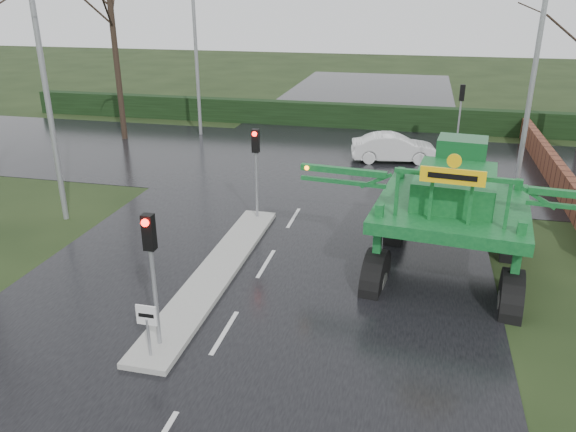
% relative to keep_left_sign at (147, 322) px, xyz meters
% --- Properties ---
extents(ground, '(140.00, 140.00, 0.00)m').
position_rel_keep_left_sign_xyz_m(ground, '(1.30, 1.50, -1.06)').
color(ground, black).
rests_on(ground, ground).
extents(road_main, '(14.00, 80.00, 0.02)m').
position_rel_keep_left_sign_xyz_m(road_main, '(1.30, 11.50, -1.05)').
color(road_main, black).
rests_on(road_main, ground).
extents(road_cross, '(80.00, 12.00, 0.02)m').
position_rel_keep_left_sign_xyz_m(road_cross, '(1.30, 17.50, -1.05)').
color(road_cross, black).
rests_on(road_cross, ground).
extents(median_island, '(1.20, 10.00, 0.16)m').
position_rel_keep_left_sign_xyz_m(median_island, '(0.00, 4.50, -0.97)').
color(median_island, gray).
rests_on(median_island, ground).
extents(hedge_row, '(44.00, 0.90, 1.50)m').
position_rel_keep_left_sign_xyz_m(hedge_row, '(1.30, 25.50, -0.31)').
color(hedge_row, black).
rests_on(hedge_row, ground).
extents(brick_wall, '(0.40, 20.00, 1.20)m').
position_rel_keep_left_sign_xyz_m(brick_wall, '(11.80, 17.50, -0.46)').
color(brick_wall, '#592D1E').
rests_on(brick_wall, ground).
extents(keep_left_sign, '(0.50, 0.07, 1.35)m').
position_rel_keep_left_sign_xyz_m(keep_left_sign, '(0.00, 0.00, 0.00)').
color(keep_left_sign, gray).
rests_on(keep_left_sign, ground).
extents(traffic_signal_near, '(0.26, 0.33, 3.52)m').
position_rel_keep_left_sign_xyz_m(traffic_signal_near, '(0.00, 0.49, 1.53)').
color(traffic_signal_near, gray).
rests_on(traffic_signal_near, ground).
extents(traffic_signal_mid, '(0.26, 0.33, 3.52)m').
position_rel_keep_left_sign_xyz_m(traffic_signal_mid, '(0.00, 8.99, 1.53)').
color(traffic_signal_mid, gray).
rests_on(traffic_signal_mid, ground).
extents(traffic_signal_far, '(0.26, 0.33, 3.52)m').
position_rel_keep_left_sign_xyz_m(traffic_signal_far, '(7.80, 21.51, 1.53)').
color(traffic_signal_far, gray).
rests_on(traffic_signal_far, ground).
extents(street_light_left_near, '(3.85, 0.30, 10.00)m').
position_rel_keep_left_sign_xyz_m(street_light_left_near, '(-6.89, 7.50, 4.93)').
color(street_light_left_near, gray).
rests_on(street_light_left_near, ground).
extents(street_light_right, '(3.85, 0.30, 10.00)m').
position_rel_keep_left_sign_xyz_m(street_light_right, '(9.49, 13.50, 4.93)').
color(street_light_right, gray).
rests_on(street_light_right, ground).
extents(street_light_left_far, '(3.85, 0.30, 10.00)m').
position_rel_keep_left_sign_xyz_m(street_light_left_far, '(-6.89, 21.50, 4.93)').
color(street_light_left_far, gray).
rests_on(street_light_left_far, ground).
extents(tree_left_far, '(7.70, 7.70, 13.26)m').
position_rel_keep_left_sign_xyz_m(tree_left_far, '(-11.20, 19.50, 6.09)').
color(tree_left_far, black).
rests_on(tree_left_far, ground).
extents(crop_sprayer, '(9.39, 6.32, 5.27)m').
position_rel_keep_left_sign_xyz_m(crop_sprayer, '(4.83, 5.27, 1.43)').
color(crop_sprayer, black).
rests_on(crop_sprayer, ground).
extents(white_sedan, '(4.44, 2.17, 1.40)m').
position_rel_keep_left_sign_xyz_m(white_sedan, '(4.55, 18.27, -1.06)').
color(white_sedan, silver).
rests_on(white_sedan, ground).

